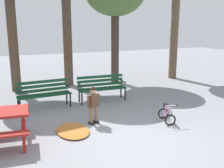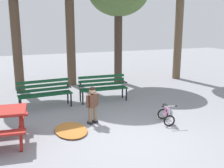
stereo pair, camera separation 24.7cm
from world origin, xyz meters
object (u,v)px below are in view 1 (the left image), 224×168
Objects in this scene: child_standing at (93,102)px; kids_bicycle at (167,115)px; park_bench_left at (102,86)px; park_bench_far_left at (44,92)px.

kids_bicycle is at bearing -20.05° from child_standing.
park_bench_far_left is at bearing -178.79° from park_bench_left.
child_standing is 1.60× the size of kids_bicycle.
child_standing is at bearing -62.38° from park_bench_far_left.
park_bench_far_left is at bearing 137.97° from kids_bicycle.
child_standing is 1.96m from kids_bicycle.
child_standing is at bearing 159.95° from kids_bicycle.
child_standing reaches higher than kids_bicycle.
park_bench_far_left is 1.91m from park_bench_left.
child_standing reaches higher than park_bench_far_left.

